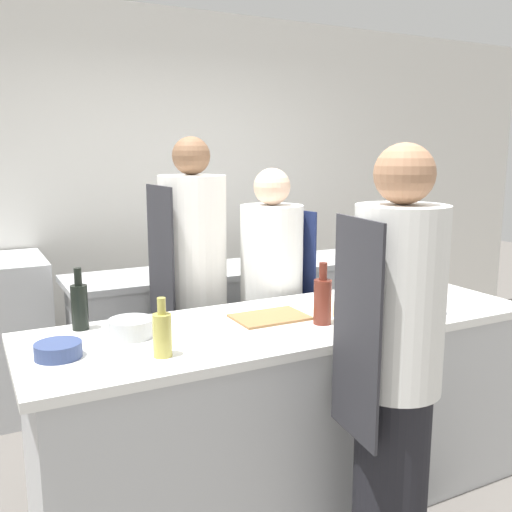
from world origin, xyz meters
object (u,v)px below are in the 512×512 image
(chef_at_stove, at_px, (272,307))
(bowl_prep_small, at_px, (355,310))
(chef_at_prep_near, at_px, (395,370))
(bottle_vinegar, at_px, (323,300))
(bowl_ceramic_blue, at_px, (131,328))
(bowl_wooden_salad, at_px, (426,307))
(bottle_olive_oil, at_px, (80,305))
(cup, at_px, (394,282))
(bottle_wine, at_px, (162,333))
(chef_at_pass_far, at_px, (193,295))
(bowl_mixing_large, at_px, (58,350))

(chef_at_stove, distance_m, bowl_prep_small, 0.75)
(chef_at_prep_near, xyz_separation_m, bottle_vinegar, (-0.00, 0.50, 0.16))
(chef_at_stove, relative_size, bowl_ceramic_blue, 8.45)
(chef_at_stove, bearing_deg, bowl_ceramic_blue, -73.37)
(bowl_ceramic_blue, relative_size, bowl_wooden_salad, 1.04)
(bottle_olive_oil, distance_m, cup, 1.74)
(bottle_olive_oil, relative_size, bottle_wine, 1.20)
(chef_at_stove, relative_size, bowl_prep_small, 7.59)
(chef_at_stove, bearing_deg, bottle_wine, -60.57)
(bowl_prep_small, bearing_deg, bowl_ceramic_blue, 169.26)
(bottle_olive_oil, bearing_deg, bowl_prep_small, -18.54)
(chef_at_prep_near, xyz_separation_m, bowl_wooden_salad, (0.56, 0.42, 0.08))
(chef_at_pass_far, xyz_separation_m, bowl_ceramic_blue, (-0.55, -0.68, 0.07))
(bottle_olive_oil, bearing_deg, chef_at_prep_near, -42.66)
(chef_at_prep_near, bearing_deg, bowl_mixing_large, 69.66)
(bowl_wooden_salad, xyz_separation_m, cup, (0.17, 0.43, 0.02))
(bowl_mixing_large, relative_size, bowl_ceramic_blue, 0.94)
(bottle_wine, height_order, bowl_ceramic_blue, bottle_wine)
(chef_at_prep_near, height_order, bottle_olive_oil, chef_at_prep_near)
(chef_at_pass_far, bearing_deg, chef_at_prep_near, -171.57)
(bottle_vinegar, bearing_deg, chef_at_stove, 78.83)
(bowl_mixing_large, relative_size, bowl_wooden_salad, 0.97)
(bowl_prep_small, bearing_deg, chef_at_stove, 94.56)
(chef_at_pass_far, relative_size, cup, 18.30)
(chef_at_pass_far, relative_size, bottle_wine, 7.68)
(bottle_vinegar, xyz_separation_m, bowl_mixing_large, (-1.15, 0.10, -0.08))
(bowl_wooden_salad, bearing_deg, cup, 68.32)
(chef_at_stove, relative_size, bottle_olive_oil, 5.79)
(bowl_mixing_large, xyz_separation_m, bowl_ceramic_blue, (0.32, 0.12, 0.01))
(chef_at_prep_near, distance_m, chef_at_pass_far, 1.43)
(bottle_olive_oil, distance_m, bottle_vinegar, 1.10)
(bowl_ceramic_blue, xyz_separation_m, cup, (1.57, 0.13, 0.01))
(chef_at_stove, xyz_separation_m, cup, (0.58, -0.40, 0.17))
(bottle_wine, bearing_deg, cup, 15.51)
(bowl_prep_small, xyz_separation_m, bowl_wooden_salad, (0.35, -0.10, -0.00))
(bowl_wooden_salad, height_order, cup, cup)
(bottle_wine, bearing_deg, chef_at_stove, 41.09)
(chef_at_pass_far, bearing_deg, bowl_ceramic_blue, 138.08)
(bowl_ceramic_blue, height_order, bowl_wooden_salad, bowl_ceramic_blue)
(bowl_prep_small, bearing_deg, chef_at_prep_near, -111.40)
(chef_at_prep_near, distance_m, chef_at_stove, 1.26)
(chef_at_stove, distance_m, bottle_olive_oil, 1.22)
(bottle_vinegar, xyz_separation_m, bowl_ceramic_blue, (-0.84, 0.22, -0.07))
(bowl_prep_small, relative_size, bowl_wooden_salad, 1.16)
(chef_at_pass_far, distance_m, bowl_mixing_large, 1.18)
(chef_at_stove, distance_m, bottle_vinegar, 0.80)
(chef_at_prep_near, bearing_deg, bottle_vinegar, 7.31)
(chef_at_stove, bearing_deg, cup, 44.23)
(chef_at_prep_near, bearing_deg, cup, -33.27)
(bottle_olive_oil, bearing_deg, cup, -2.50)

